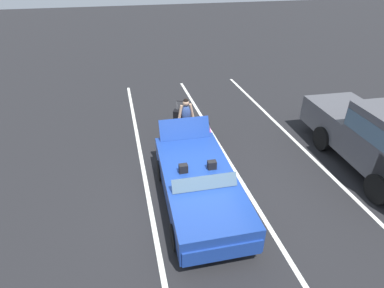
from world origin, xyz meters
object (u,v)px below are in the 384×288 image
at_px(traveler_person, 186,119).
at_px(convertible_car, 201,191).
at_px(duffel_bag, 205,131).
at_px(parked_pickup_truck_near, 383,138).
at_px(suitcase_large_black, 180,120).
at_px(suitcase_medium_bright, 207,139).

bearing_deg(traveler_person, convertible_car, -15.79).
height_order(duffel_bag, parked_pickup_truck_near, parked_pickup_truck_near).
bearing_deg(traveler_person, duffel_bag, 107.79).
xyz_separation_m(suitcase_large_black, parked_pickup_truck_near, (3.95, 5.17, 0.74)).
height_order(convertible_car, suitcase_large_black, convertible_car).
distance_m(convertible_car, suitcase_large_black, 4.44).
bearing_deg(suitcase_large_black, convertible_car, 17.92).
xyz_separation_m(convertible_car, traveler_person, (-3.34, 0.37, 0.34)).
xyz_separation_m(convertible_car, suitcase_medium_bright, (-2.90, 0.98, -0.28)).
xyz_separation_m(traveler_person, parked_pickup_truck_near, (2.87, 5.19, 0.18)).
bearing_deg(convertible_car, suitcase_medium_bright, 162.83).
bearing_deg(parked_pickup_truck_near, suitcase_medium_bright, -115.28).
bearing_deg(traveler_person, parked_pickup_truck_near, 51.58).
distance_m(suitcase_large_black, parked_pickup_truck_near, 6.55).
bearing_deg(suitcase_medium_bright, parked_pickup_truck_near, 163.65).
xyz_separation_m(suitcase_large_black, traveler_person, (1.08, -0.02, 0.56)).
bearing_deg(convertible_car, parked_pickup_truck_near, 96.39).
bearing_deg(suitcase_medium_bright, traveler_person, -23.67).
bearing_deg(parked_pickup_truck_near, traveler_person, -116.21).
height_order(suitcase_large_black, duffel_bag, suitcase_large_black).
xyz_separation_m(suitcase_medium_bright, parked_pickup_truck_near, (2.43, 4.57, 0.80)).
distance_m(convertible_car, parked_pickup_truck_near, 5.60).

